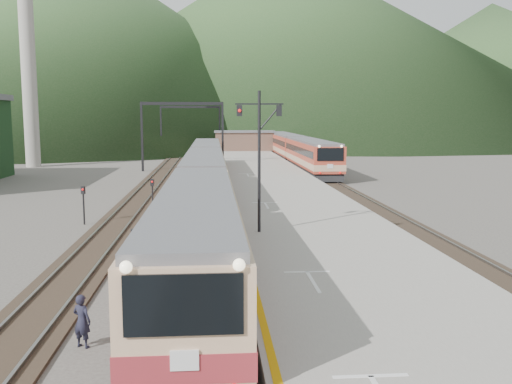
{
  "coord_description": "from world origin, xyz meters",
  "views": [
    {
      "loc": [
        0.57,
        -11.8,
        6.35
      ],
      "look_at": [
        3.07,
        20.76,
        2.0
      ],
      "focal_mm": 40.0,
      "sensor_mm": 36.0,
      "label": 1
    }
  ],
  "objects": [
    {
      "name": "hill_b",
      "position": [
        30.0,
        230.0,
        37.5
      ],
      "size": [
        220.0,
        220.0,
        75.0
      ],
      "primitive_type": "cone",
      "color": "#23471E",
      "rests_on": "ground"
    },
    {
      "name": "smokestack",
      "position": [
        -22.0,
        62.0,
        15.0
      ],
      "size": [
        1.8,
        1.8,
        30.0
      ],
      "primitive_type": "cylinder",
      "color": "#9E998E",
      "rests_on": "ground"
    },
    {
      "name": "track_far",
      "position": [
        -5.0,
        40.0,
        0.07
      ],
      "size": [
        2.6,
        200.0,
        0.23
      ],
      "color": "black",
      "rests_on": "ground"
    },
    {
      "name": "short_signal_a",
      "position": [
        -2.3,
        8.84,
        1.46
      ],
      "size": [
        0.23,
        0.17,
        2.27
      ],
      "color": "black",
      "rests_on": "ground"
    },
    {
      "name": "short_signal_b",
      "position": [
        -3.38,
        25.69,
        1.46
      ],
      "size": [
        0.24,
        0.19,
        2.27
      ],
      "color": "black",
      "rests_on": "ground"
    },
    {
      "name": "track_main",
      "position": [
        0.0,
        40.0,
        0.07
      ],
      "size": [
        2.6,
        200.0,
        0.23
      ],
      "color": "black",
      "rests_on": "ground"
    },
    {
      "name": "gantry_near",
      "position": [
        -2.85,
        55.0,
        5.59
      ],
      "size": [
        9.55,
        0.25,
        8.0
      ],
      "color": "black",
      "rests_on": "ground"
    },
    {
      "name": "station_shed",
      "position": [
        5.6,
        78.0,
        2.57
      ],
      "size": [
        9.4,
        4.4,
        3.1
      ],
      "color": "brown",
      "rests_on": "platform"
    },
    {
      "name": "platform",
      "position": [
        5.6,
        38.0,
        0.5
      ],
      "size": [
        8.0,
        100.0,
        1.0
      ],
      "primitive_type": "cube",
      "color": "gray",
      "rests_on": "ground"
    },
    {
      "name": "gantry_far",
      "position": [
        -2.85,
        80.0,
        5.59
      ],
      "size": [
        9.55,
        0.25,
        8.0
      ],
      "color": "black",
      "rests_on": "ground"
    },
    {
      "name": "hill_c",
      "position": [
        110.0,
        210.0,
        25.0
      ],
      "size": [
        160.0,
        160.0,
        50.0
      ],
      "primitive_type": "cone",
      "color": "#23471E",
      "rests_on": "ground"
    },
    {
      "name": "main_train",
      "position": [
        0.0,
        27.06,
        1.92
      ],
      "size": [
        2.77,
        56.82,
        3.38
      ],
      "color": "tan",
      "rests_on": "track_main"
    },
    {
      "name": "signal_mast",
      "position": [
        2.72,
        14.24,
        4.98
      ],
      "size": [
        2.2,
        0.35,
        6.5
      ],
      "color": "black",
      "rests_on": "platform"
    },
    {
      "name": "track_second",
      "position": [
        11.5,
        40.0,
        0.07
      ],
      "size": [
        2.6,
        200.0,
        0.23
      ],
      "color": "black",
      "rests_on": "ground"
    },
    {
      "name": "worker",
      "position": [
        -3.06,
        3.61,
        0.75
      ],
      "size": [
        0.65,
        0.57,
        1.51
      ],
      "primitive_type": "imported",
      "rotation": [
        0.0,
        0.0,
        2.69
      ],
      "color": "black",
      "rests_on": "ground"
    },
    {
      "name": "short_signal_c",
      "position": [
        -7.01,
        22.0,
        1.46
      ],
      "size": [
        0.25,
        0.21,
        2.27
      ],
      "color": "black",
      "rests_on": "ground"
    },
    {
      "name": "second_train",
      "position": [
        11.5,
        71.45,
        2.08
      ],
      "size": [
        3.04,
        62.24,
        3.71
      ],
      "color": "#AE3E2B",
      "rests_on": "track_second"
    },
    {
      "name": "hill_a",
      "position": [
        -40.0,
        190.0,
        30.0
      ],
      "size": [
        180.0,
        180.0,
        60.0
      ],
      "primitive_type": "cone",
      "color": "#23471E",
      "rests_on": "ground"
    }
  ]
}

